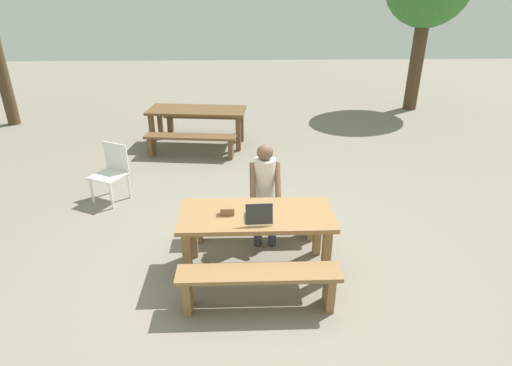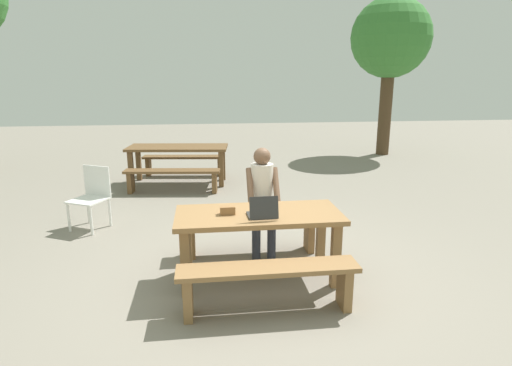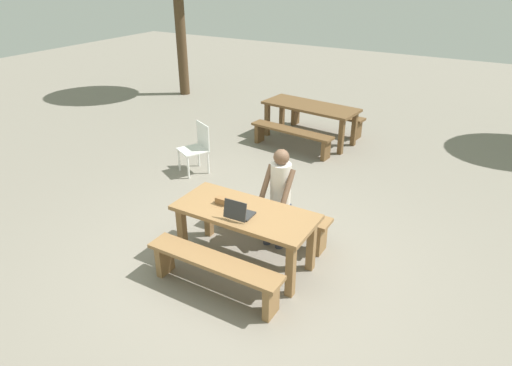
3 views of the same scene
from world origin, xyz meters
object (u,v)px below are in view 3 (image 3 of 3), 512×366
(laptop, at_px, (239,212))
(picnic_table_mid, at_px, (310,111))
(small_pouch, at_px, (222,201))
(plastic_chair, at_px, (197,147))
(picnic_table_front, at_px, (245,219))
(person_seated, at_px, (279,191))

(laptop, relative_size, picnic_table_mid, 0.14)
(small_pouch, height_order, plastic_chair, plastic_chair)
(laptop, bearing_deg, picnic_table_front, -85.74)
(picnic_table_front, xyz_separation_m, person_seated, (0.13, 0.62, 0.13))
(laptop, xyz_separation_m, plastic_chair, (-2.13, 2.01, -0.33))
(picnic_table_front, height_order, laptop, laptop)
(laptop, relative_size, small_pouch, 1.92)
(small_pouch, distance_m, picnic_table_mid, 4.31)
(picnic_table_front, distance_m, laptop, 0.24)
(picnic_table_mid, bearing_deg, laptop, -69.93)
(plastic_chair, bearing_deg, person_seated, -1.65)
(laptop, distance_m, small_pouch, 0.37)
(picnic_table_front, distance_m, person_seated, 0.64)
(picnic_table_mid, bearing_deg, small_pouch, -73.76)
(picnic_table_front, xyz_separation_m, picnic_table_mid, (-1.05, 4.24, 0.02))
(laptop, bearing_deg, small_pouch, -26.82)
(person_seated, bearing_deg, plastic_chair, 151.21)
(picnic_table_front, xyz_separation_m, small_pouch, (-0.32, -0.01, 0.16))
(small_pouch, height_order, picnic_table_mid, small_pouch)
(person_seated, xyz_separation_m, picnic_table_mid, (-1.17, 3.62, -0.11))
(laptop, height_order, plastic_chair, laptop)
(person_seated, bearing_deg, picnic_table_front, -101.55)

